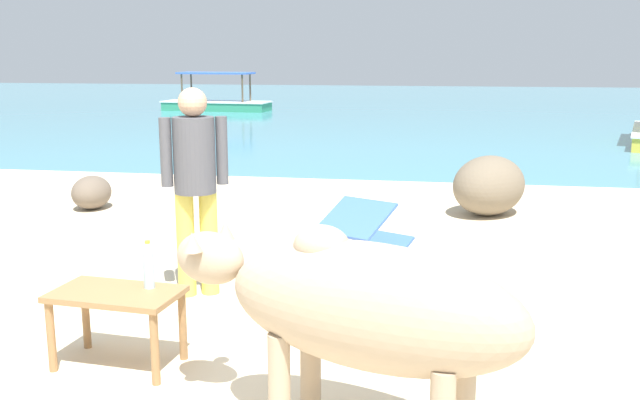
{
  "coord_description": "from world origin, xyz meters",
  "views": [
    {
      "loc": [
        1.48,
        -3.45,
        1.9
      ],
      "look_at": [
        0.35,
        3.0,
        0.55
      ],
      "focal_mm": 39.67,
      "sensor_mm": 36.0,
      "label": 1
    }
  ],
  "objects_px": {
    "bottle": "(149,269)",
    "deck_chair_far": "(366,236)",
    "cow": "(361,306)",
    "person_standing": "(195,176)",
    "boat_green": "(217,102)",
    "low_bench_table": "(117,304)"
  },
  "relations": [
    {
      "from": "deck_chair_far",
      "to": "cow",
      "type": "bearing_deg",
      "value": -147.96
    },
    {
      "from": "bottle",
      "to": "deck_chair_far",
      "type": "height_order",
      "value": "bottle"
    },
    {
      "from": "deck_chair_far",
      "to": "low_bench_table",
      "type": "bearing_deg",
      "value": 172.23
    },
    {
      "from": "low_bench_table",
      "to": "bottle",
      "type": "bearing_deg",
      "value": 33.55
    },
    {
      "from": "boat_green",
      "to": "deck_chair_far",
      "type": "bearing_deg",
      "value": -64.17
    },
    {
      "from": "cow",
      "to": "bottle",
      "type": "distance_m",
      "value": 1.56
    },
    {
      "from": "low_bench_table",
      "to": "person_standing",
      "type": "xyz_separation_m",
      "value": [
        0.04,
        1.33,
        0.56
      ]
    },
    {
      "from": "bottle",
      "to": "person_standing",
      "type": "bearing_deg",
      "value": 96.3
    },
    {
      "from": "bottle",
      "to": "person_standing",
      "type": "xyz_separation_m",
      "value": [
        -0.14,
        1.24,
        0.36
      ]
    },
    {
      "from": "person_standing",
      "to": "deck_chair_far",
      "type": "bearing_deg",
      "value": -89.72
    },
    {
      "from": "cow",
      "to": "bottle",
      "type": "relative_size",
      "value": 6.45
    },
    {
      "from": "boat_green",
      "to": "low_bench_table",
      "type": "bearing_deg",
      "value": -69.58
    },
    {
      "from": "boat_green",
      "to": "cow",
      "type": "bearing_deg",
      "value": -66.08
    },
    {
      "from": "deck_chair_far",
      "to": "boat_green",
      "type": "distance_m",
      "value": 18.93
    },
    {
      "from": "low_bench_table",
      "to": "deck_chair_far",
      "type": "distance_m",
      "value": 2.31
    },
    {
      "from": "low_bench_table",
      "to": "person_standing",
      "type": "relative_size",
      "value": 0.49
    },
    {
      "from": "cow",
      "to": "bottle",
      "type": "height_order",
      "value": "cow"
    },
    {
      "from": "bottle",
      "to": "boat_green",
      "type": "xyz_separation_m",
      "value": [
        -5.91,
        19.39,
        -0.34
      ]
    },
    {
      "from": "low_bench_table",
      "to": "person_standing",
      "type": "bearing_deg",
      "value": 93.42
    },
    {
      "from": "bottle",
      "to": "deck_chair_far",
      "type": "distance_m",
      "value": 2.14
    },
    {
      "from": "cow",
      "to": "person_standing",
      "type": "height_order",
      "value": "person_standing"
    },
    {
      "from": "low_bench_table",
      "to": "boat_green",
      "type": "relative_size",
      "value": 0.21
    }
  ]
}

